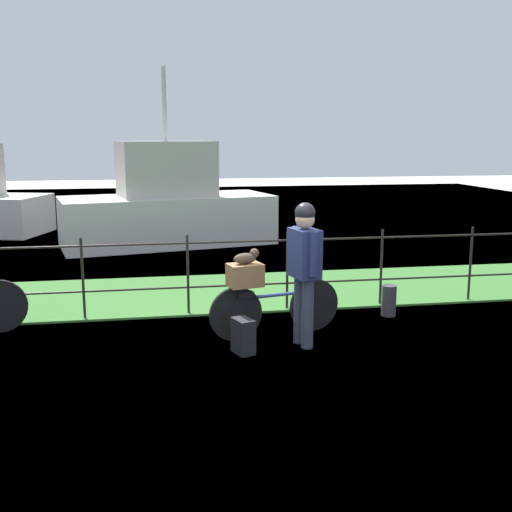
{
  "coord_description": "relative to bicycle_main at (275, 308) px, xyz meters",
  "views": [
    {
      "loc": [
        -1.15,
        -6.14,
        2.4
      ],
      "look_at": [
        0.16,
        1.42,
        0.9
      ],
      "focal_mm": 42.6,
      "sensor_mm": 36.0,
      "label": 1
    }
  ],
  "objects": [
    {
      "name": "cyclist_person",
      "position": [
        0.26,
        -0.4,
        0.65
      ],
      "size": [
        0.34,
        0.53,
        1.68
      ],
      "color": "#383D51",
      "rests_on": "ground"
    },
    {
      "name": "terrier_dog",
      "position": [
        -0.35,
        -0.08,
        0.66
      ],
      "size": [
        0.32,
        0.2,
        0.18
      ],
      "color": "#4C3D2D",
      "rests_on": "wooden_crate"
    },
    {
      "name": "ground_plane",
      "position": [
        -0.29,
        -0.89,
        -0.35
      ],
      "size": [
        60.0,
        60.0,
        0.0
      ],
      "primitive_type": "plane",
      "color": "beige"
    },
    {
      "name": "backpack_on_paving",
      "position": [
        -0.47,
        -0.55,
        -0.15
      ],
      "size": [
        0.26,
        0.32,
        0.4
      ],
      "primitive_type": "cube",
      "rotation": [
        0.0,
        0.0,
        5.06
      ],
      "color": "black",
      "rests_on": "ground"
    },
    {
      "name": "iron_fence",
      "position": [
        -0.29,
        1.07,
        0.29
      ],
      "size": [
        18.04,
        0.04,
        1.11
      ],
      "color": "#28231E",
      "rests_on": "ground"
    },
    {
      "name": "harbor_water",
      "position": [
        -0.29,
        8.17,
        -0.35
      ],
      "size": [
        30.0,
        30.0,
        0.0
      ],
      "primitive_type": "plane",
      "color": "#60849E",
      "rests_on": "ground"
    },
    {
      "name": "moored_boat_near",
      "position": [
        -1.09,
        6.86,
        0.5
      ],
      "size": [
        4.98,
        2.86,
        3.92
      ],
      "color": "silver",
      "rests_on": "ground"
    },
    {
      "name": "mooring_bollard",
      "position": [
        1.71,
        0.57,
        -0.14
      ],
      "size": [
        0.2,
        0.2,
        0.42
      ],
      "primitive_type": "cylinder",
      "color": "#38383D",
      "rests_on": "ground"
    },
    {
      "name": "bicycle_main",
      "position": [
        0.0,
        0.0,
        0.0
      ],
      "size": [
        1.68,
        0.42,
        0.66
      ],
      "color": "black",
      "rests_on": "ground"
    },
    {
      "name": "wooden_crate",
      "position": [
        -0.38,
        -0.08,
        0.45
      ],
      "size": [
        0.45,
        0.35,
        0.27
      ],
      "primitive_type": "cube",
      "rotation": [
        0.0,
        0.0,
        0.22
      ],
      "color": "olive",
      "rests_on": "bicycle_main"
    },
    {
      "name": "grass_strip",
      "position": [
        -0.29,
        2.17,
        -0.34
      ],
      "size": [
        27.0,
        2.4,
        0.03
      ],
      "primitive_type": "cube",
      "color": "#38702D",
      "rests_on": "ground"
    }
  ]
}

